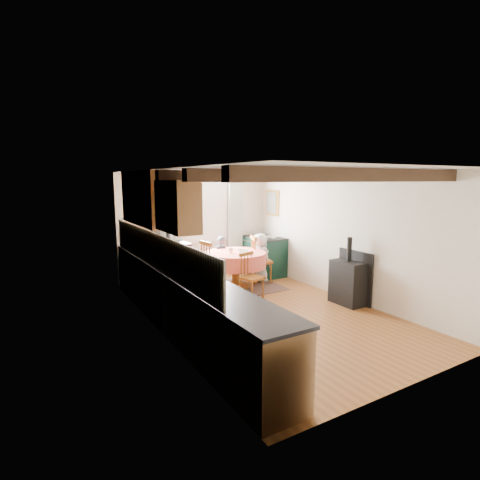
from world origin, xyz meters
TOP-DOWN VIEW (x-y plane):
  - floor at (0.00, 0.00)m, footprint 3.60×5.50m
  - ceiling at (0.00, 0.00)m, footprint 3.60×5.50m
  - wall_back at (0.00, 2.75)m, footprint 3.60×0.00m
  - wall_front at (0.00, -2.75)m, footprint 3.60×0.00m
  - wall_left at (-1.80, 0.00)m, footprint 0.00×5.50m
  - wall_right at (1.80, 0.00)m, footprint 0.00×5.50m
  - beam_a at (0.00, -2.00)m, footprint 3.60×0.16m
  - beam_b at (0.00, -1.00)m, footprint 3.60×0.16m
  - beam_c at (0.00, 0.00)m, footprint 3.60×0.16m
  - beam_d at (0.00, 1.00)m, footprint 3.60×0.16m
  - beam_e at (0.00, 2.00)m, footprint 3.60×0.16m
  - splash_left at (-1.78, 0.30)m, footprint 0.02×4.50m
  - splash_back at (-1.00, 2.73)m, footprint 1.40×0.02m
  - base_cabinet_left at (-1.50, 0.00)m, footprint 0.60×5.30m
  - base_cabinet_back at (-1.05, 2.45)m, footprint 1.30×0.60m
  - worktop_left at (-1.48, 0.00)m, footprint 0.64×5.30m
  - worktop_back at (-1.05, 2.43)m, footprint 1.30×0.64m
  - wall_cabinet_glass at (-1.63, 1.20)m, footprint 0.34×1.80m
  - wall_cabinet_solid at (-1.63, -0.30)m, footprint 0.34×0.90m
  - window_frame at (0.10, 2.73)m, footprint 1.34×0.03m
  - window_pane at (0.10, 2.74)m, footprint 1.20×0.01m
  - curtain_left at (-0.75, 2.65)m, footprint 0.35×0.10m
  - curtain_right at (0.95, 2.65)m, footprint 0.35×0.10m
  - curtain_rod at (0.10, 2.65)m, footprint 2.00×0.03m
  - wall_picture at (1.77, 2.30)m, footprint 0.04×0.50m
  - wall_plate at (1.05, 2.72)m, footprint 0.30×0.02m
  - rug at (0.32, 1.54)m, footprint 1.81×1.41m
  - dining_table at (0.32, 1.54)m, footprint 1.27×1.27m
  - chair_near at (0.24, 0.75)m, footprint 0.47×0.48m
  - chair_left at (-0.51, 1.59)m, footprint 0.50×0.48m
  - chair_right at (1.03, 1.63)m, footprint 0.59×0.58m
  - aga_range at (1.47, 2.16)m, footprint 0.65×1.01m
  - cast_iron_stove at (1.58, -0.39)m, footprint 0.37×0.62m
  - child_far at (0.28, 2.13)m, footprint 0.41×0.31m
  - child_right at (1.05, 1.71)m, footprint 0.48×0.60m
  - bowl_a at (0.39, 1.28)m, footprint 0.31×0.31m
  - bowl_b at (0.42, 1.43)m, footprint 0.20×0.20m
  - cup at (0.21, 1.53)m, footprint 0.13×0.13m
  - canister_tall at (-1.28, 2.45)m, footprint 0.15×0.15m
  - canister_wide at (-0.99, 2.44)m, footprint 0.17×0.17m
  - canister_slim at (-0.78, 2.48)m, footprint 0.11×0.11m

SIDE VIEW (x-z plane):
  - floor at x=0.00m, z-range 0.00..0.00m
  - rug at x=0.32m, z-range 0.00..0.01m
  - dining_table at x=0.32m, z-range 0.00..0.77m
  - base_cabinet_left at x=-1.50m, z-range 0.00..0.88m
  - base_cabinet_back at x=-1.05m, z-range 0.00..0.88m
  - chair_near at x=0.24m, z-range 0.00..0.89m
  - aga_range at x=1.47m, z-range 0.00..0.93m
  - child_far at x=0.28m, z-range 0.00..1.03m
  - chair_right at x=1.03m, z-range 0.00..1.04m
  - chair_left at x=-0.51m, z-range 0.00..1.04m
  - child_right at x=1.05m, z-range 0.00..1.08m
  - cast_iron_stove at x=1.58m, z-range 0.00..1.24m
  - bowl_a at x=0.39m, z-range 0.77..0.82m
  - bowl_b at x=0.42m, z-range 0.77..0.83m
  - cup at x=0.21m, z-range 0.77..0.86m
  - worktop_left at x=-1.48m, z-range 0.88..0.92m
  - worktop_back at x=-1.05m, z-range 0.88..0.92m
  - canister_wide at x=-0.99m, z-range 0.92..1.11m
  - canister_tall at x=-1.28m, z-range 0.92..1.18m
  - canister_slim at x=-0.78m, z-range 0.92..1.23m
  - curtain_left at x=-0.75m, z-range 0.05..2.15m
  - curtain_right at x=0.95m, z-range 0.05..2.15m
  - wall_back at x=0.00m, z-range 0.00..2.40m
  - wall_front at x=0.00m, z-range 0.00..2.40m
  - wall_left at x=-1.80m, z-range 0.00..2.40m
  - wall_right at x=1.80m, z-range 0.00..2.40m
  - splash_left at x=-1.78m, z-range 0.92..1.48m
  - splash_back at x=-1.00m, z-range 0.92..1.48m
  - window_frame at x=0.10m, z-range 0.83..2.37m
  - window_pane at x=0.10m, z-range 0.90..2.30m
  - wall_picture at x=1.77m, z-range 1.40..2.00m
  - wall_plate at x=1.05m, z-range 1.55..1.85m
  - wall_cabinet_solid at x=-1.63m, z-range 1.55..2.25m
  - wall_cabinet_glass at x=-1.63m, z-range 1.50..2.40m
  - curtain_rod at x=0.10m, z-range 2.19..2.22m
  - beam_a at x=0.00m, z-range 2.23..2.39m
  - beam_b at x=0.00m, z-range 2.23..2.39m
  - beam_c at x=0.00m, z-range 2.23..2.39m
  - beam_d at x=0.00m, z-range 2.23..2.39m
  - beam_e at x=0.00m, z-range 2.23..2.39m
  - ceiling at x=0.00m, z-range 2.40..2.40m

